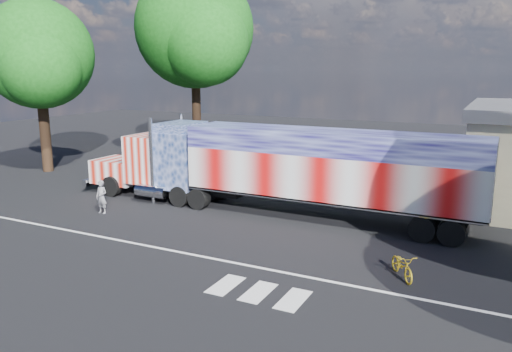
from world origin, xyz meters
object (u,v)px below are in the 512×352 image
at_px(semi_truck, 277,167).
at_px(coach_bus, 283,152).
at_px(woman, 102,197).
at_px(tree_w_a, 39,55).
at_px(bicycle, 402,265).
at_px(tree_nw_a, 196,29).

height_order(semi_truck, coach_bus, semi_truck).
height_order(coach_bus, woman, coach_bus).
bearing_deg(tree_w_a, coach_bus, 18.79).
bearing_deg(bicycle, woman, 141.63).
bearing_deg(semi_truck, coach_bus, 111.69).
xyz_separation_m(semi_truck, coach_bus, (-2.98, 7.49, -0.60)).
bearing_deg(bicycle, tree_nw_a, 104.85).
distance_m(tree_nw_a, tree_w_a, 11.90).
relative_size(bicycle, tree_w_a, 0.15).
relative_size(bicycle, tree_nw_a, 0.11).
relative_size(semi_truck, woman, 12.91).
relative_size(semi_truck, coach_bus, 1.86).
height_order(coach_bus, tree_nw_a, tree_nw_a).
relative_size(woman, bicycle, 0.98).
distance_m(semi_truck, bicycle, 8.94).
bearing_deg(tree_nw_a, woman, -72.89).
distance_m(semi_truck, tree_w_a, 19.33).
distance_m(semi_truck, tree_nw_a, 19.40).
bearing_deg(coach_bus, tree_w_a, -161.21).
distance_m(woman, bicycle, 14.75).
height_order(bicycle, tree_nw_a, tree_nw_a).
height_order(coach_bus, bicycle, coach_bus).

